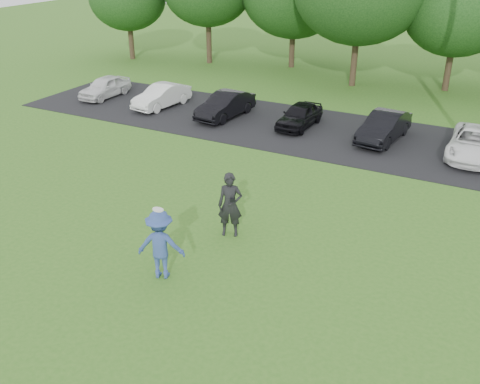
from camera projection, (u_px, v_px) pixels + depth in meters
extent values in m
plane|color=#356C1E|center=(175.00, 294.00, 13.26)|extent=(100.00, 100.00, 0.00)
cube|color=black|center=(339.00, 135.00, 23.63)|extent=(32.00, 6.50, 0.03)
imported|color=#334B91|center=(161.00, 245.00, 13.55)|extent=(1.39, 1.09, 1.89)
cylinder|color=white|center=(158.00, 210.00, 12.89)|extent=(0.28, 0.27, 0.11)
imported|color=black|center=(230.00, 205.00, 15.44)|extent=(0.84, 0.70, 1.96)
cube|color=black|center=(233.00, 200.00, 15.10)|extent=(0.17, 0.14, 0.10)
imported|color=white|center=(105.00, 87.00, 28.80)|extent=(1.36, 3.26, 1.11)
imported|color=white|center=(162.00, 96.00, 27.15)|extent=(1.62, 3.54, 1.13)
imported|color=black|center=(225.00, 105.00, 25.61)|extent=(1.61, 3.70, 1.18)
imported|color=black|center=(300.00, 115.00, 24.36)|extent=(1.40, 3.22, 1.08)
imported|color=black|center=(384.00, 127.00, 22.73)|extent=(1.67, 3.75, 1.19)
imported|color=white|center=(475.00, 143.00, 21.09)|extent=(1.89, 4.05, 1.12)
cylinder|color=#38281C|center=(131.00, 43.00, 37.48)|extent=(0.36, 0.36, 2.20)
cylinder|color=#38281C|center=(209.00, 43.00, 36.21)|extent=(0.36, 0.36, 2.70)
cylinder|color=#38281C|center=(292.00, 50.00, 35.15)|extent=(0.36, 0.36, 2.20)
cylinder|color=#38281C|center=(354.00, 62.00, 30.74)|extent=(0.36, 0.36, 2.70)
cylinder|color=#38281C|center=(448.00, 71.00, 29.89)|extent=(0.36, 0.36, 2.20)
ellipsoid|color=#214C19|center=(458.00, 10.00, 28.47)|extent=(5.76, 5.76, 4.90)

